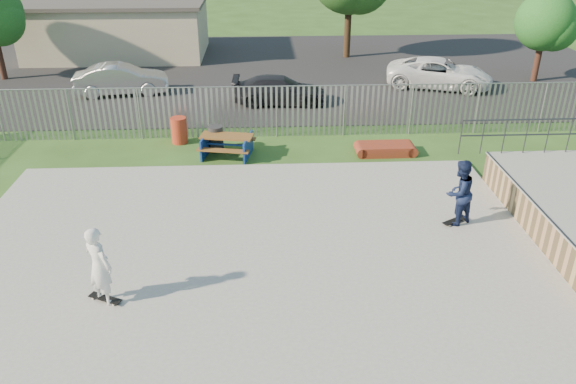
{
  "coord_description": "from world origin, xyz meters",
  "views": [
    {
      "loc": [
        0.47,
        -11.51,
        7.97
      ],
      "look_at": [
        1.1,
        2.0,
        1.1
      ],
      "focal_mm": 35.0,
      "sensor_mm": 36.0,
      "label": 1
    }
  ],
  "objects_px": {
    "picnic_table": "(227,145)",
    "tree_right": "(545,21)",
    "trash_bin_red": "(179,130)",
    "car_white": "(439,73)",
    "skater_navy": "(459,193)",
    "car_dark": "(280,90)",
    "car_silver": "(121,79)",
    "trash_bin_grey": "(216,138)",
    "funbox": "(385,149)",
    "skater_white": "(99,266)"
  },
  "relations": [
    {
      "from": "car_silver",
      "to": "trash_bin_grey",
      "type": "bearing_deg",
      "value": -153.85
    },
    {
      "from": "funbox",
      "to": "car_silver",
      "type": "relative_size",
      "value": 0.43
    },
    {
      "from": "funbox",
      "to": "skater_navy",
      "type": "bearing_deg",
      "value": -81.18
    },
    {
      "from": "skater_navy",
      "to": "picnic_table",
      "type": "bearing_deg",
      "value": -69.54
    },
    {
      "from": "funbox",
      "to": "trash_bin_red",
      "type": "relative_size",
      "value": 1.85
    },
    {
      "from": "car_silver",
      "to": "tree_right",
      "type": "bearing_deg",
      "value": -94.72
    },
    {
      "from": "trash_bin_red",
      "to": "car_white",
      "type": "bearing_deg",
      "value": 29.71
    },
    {
      "from": "car_dark",
      "to": "picnic_table",
      "type": "bearing_deg",
      "value": 162.04
    },
    {
      "from": "trash_bin_red",
      "to": "car_silver",
      "type": "height_order",
      "value": "car_silver"
    },
    {
      "from": "trash_bin_grey",
      "to": "car_white",
      "type": "xyz_separation_m",
      "value": [
        10.43,
        7.56,
        0.26
      ]
    },
    {
      "from": "car_dark",
      "to": "skater_navy",
      "type": "distance_m",
      "value": 12.13
    },
    {
      "from": "car_dark",
      "to": "skater_white",
      "type": "distance_m",
      "value": 15.0
    },
    {
      "from": "skater_white",
      "to": "tree_right",
      "type": "bearing_deg",
      "value": -99.49
    },
    {
      "from": "trash_bin_red",
      "to": "car_white",
      "type": "relative_size",
      "value": 0.2
    },
    {
      "from": "car_white",
      "to": "tree_right",
      "type": "distance_m",
      "value": 5.79
    },
    {
      "from": "car_silver",
      "to": "skater_navy",
      "type": "bearing_deg",
      "value": -146.06
    },
    {
      "from": "trash_bin_grey",
      "to": "car_dark",
      "type": "distance_m",
      "value": 5.91
    },
    {
      "from": "car_silver",
      "to": "car_dark",
      "type": "relative_size",
      "value": 1.01
    },
    {
      "from": "car_white",
      "to": "skater_white",
      "type": "height_order",
      "value": "skater_white"
    },
    {
      "from": "car_silver",
      "to": "tree_right",
      "type": "distance_m",
      "value": 20.77
    },
    {
      "from": "funbox",
      "to": "car_silver",
      "type": "xyz_separation_m",
      "value": [
        -11.05,
        7.77,
        0.55
      ]
    },
    {
      "from": "skater_navy",
      "to": "trash_bin_grey",
      "type": "bearing_deg",
      "value": -70.48
    },
    {
      "from": "trash_bin_grey",
      "to": "car_white",
      "type": "relative_size",
      "value": 0.18
    },
    {
      "from": "car_dark",
      "to": "car_white",
      "type": "distance_m",
      "value": 8.21
    },
    {
      "from": "car_silver",
      "to": "funbox",
      "type": "bearing_deg",
      "value": -133.57
    },
    {
      "from": "car_silver",
      "to": "skater_navy",
      "type": "distance_m",
      "value": 17.69
    },
    {
      "from": "skater_navy",
      "to": "skater_white",
      "type": "relative_size",
      "value": 1.0
    },
    {
      "from": "car_white",
      "to": "skater_navy",
      "type": "height_order",
      "value": "skater_navy"
    },
    {
      "from": "funbox",
      "to": "skater_navy",
      "type": "height_order",
      "value": "skater_navy"
    },
    {
      "from": "trash_bin_grey",
      "to": "skater_navy",
      "type": "height_order",
      "value": "skater_navy"
    },
    {
      "from": "car_white",
      "to": "skater_white",
      "type": "bearing_deg",
      "value": 162.34
    },
    {
      "from": "trash_bin_grey",
      "to": "skater_white",
      "type": "height_order",
      "value": "skater_white"
    },
    {
      "from": "funbox",
      "to": "trash_bin_grey",
      "type": "xyz_separation_m",
      "value": [
        -6.13,
        0.64,
        0.28
      ]
    },
    {
      "from": "car_dark",
      "to": "tree_right",
      "type": "relative_size",
      "value": 0.96
    },
    {
      "from": "car_silver",
      "to": "car_white",
      "type": "distance_m",
      "value": 15.36
    },
    {
      "from": "car_white",
      "to": "funbox",
      "type": "bearing_deg",
      "value": 171.25
    },
    {
      "from": "funbox",
      "to": "car_dark",
      "type": "xyz_separation_m",
      "value": [
        -3.6,
        5.98,
        0.45
      ]
    },
    {
      "from": "picnic_table",
      "to": "tree_right",
      "type": "bearing_deg",
      "value": 41.45
    },
    {
      "from": "picnic_table",
      "to": "trash_bin_red",
      "type": "relative_size",
      "value": 2.11
    },
    {
      "from": "trash_bin_red",
      "to": "car_white",
      "type": "height_order",
      "value": "car_white"
    },
    {
      "from": "car_silver",
      "to": "car_white",
      "type": "height_order",
      "value": "car_silver"
    },
    {
      "from": "trash_bin_red",
      "to": "car_dark",
      "type": "distance_m",
      "value": 6.03
    },
    {
      "from": "picnic_table",
      "to": "car_silver",
      "type": "relative_size",
      "value": 0.49
    },
    {
      "from": "trash_bin_red",
      "to": "skater_navy",
      "type": "bearing_deg",
      "value": -38.57
    },
    {
      "from": "car_white",
      "to": "car_dark",
      "type": "bearing_deg",
      "value": 124.61
    },
    {
      "from": "trash_bin_red",
      "to": "skater_white",
      "type": "distance_m",
      "value": 9.81
    },
    {
      "from": "picnic_table",
      "to": "trash_bin_grey",
      "type": "height_order",
      "value": "trash_bin_grey"
    },
    {
      "from": "car_silver",
      "to": "tree_right",
      "type": "relative_size",
      "value": 0.97
    },
    {
      "from": "skater_navy",
      "to": "skater_white",
      "type": "xyz_separation_m",
      "value": [
        -8.86,
        -3.07,
        0.0
      ]
    },
    {
      "from": "car_dark",
      "to": "skater_white",
      "type": "height_order",
      "value": "skater_white"
    }
  ]
}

